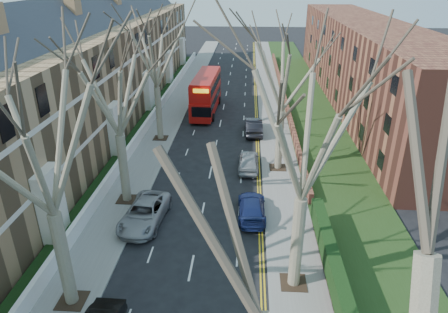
# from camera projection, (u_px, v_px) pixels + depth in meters

# --- Properties ---
(pavement_left) EXTENTS (3.00, 102.00, 0.12)m
(pavement_left) POSITION_uv_depth(u_px,v_px,m) (176.00, 106.00, 50.29)
(pavement_left) COLOR slate
(pavement_left) RESTS_ON ground
(pavement_right) EXTENTS (3.00, 102.00, 0.12)m
(pavement_right) POSITION_uv_depth(u_px,v_px,m) (272.00, 107.00, 49.62)
(pavement_right) COLOR slate
(pavement_right) RESTS_ON ground
(terrace_left) EXTENTS (9.70, 78.00, 13.60)m
(terrace_left) POSITION_uv_depth(u_px,v_px,m) (87.00, 77.00, 41.17)
(terrace_left) COLOR #906D49
(terrace_left) RESTS_ON ground
(flats_right) EXTENTS (13.97, 54.00, 10.00)m
(flats_right) POSITION_uv_depth(u_px,v_px,m) (363.00, 62.00, 50.53)
(flats_right) COLOR brown
(flats_right) RESTS_ON ground
(front_wall_left) EXTENTS (0.30, 78.00, 1.00)m
(front_wall_left) POSITION_uv_depth(u_px,v_px,m) (148.00, 123.00, 42.90)
(front_wall_left) COLOR white
(front_wall_left) RESTS_ON ground
(grass_verge_right) EXTENTS (6.00, 102.00, 0.06)m
(grass_verge_right) POSITION_uv_depth(u_px,v_px,m) (308.00, 107.00, 49.33)
(grass_verge_right) COLOR #213915
(grass_verge_right) RESTS_ON ground
(tree_left_mid) EXTENTS (10.50, 10.50, 14.71)m
(tree_left_mid) POSITION_uv_depth(u_px,v_px,m) (36.00, 128.00, 16.40)
(tree_left_mid) COLOR #716650
(tree_left_mid) RESTS_ON ground
(tree_left_far) EXTENTS (10.15, 10.15, 14.22)m
(tree_left_far) POSITION_uv_depth(u_px,v_px,m) (113.00, 77.00, 25.58)
(tree_left_far) COLOR #716650
(tree_left_far) RESTS_ON ground
(tree_left_dist) EXTENTS (10.50, 10.50, 14.71)m
(tree_left_dist) POSITION_uv_depth(u_px,v_px,m) (154.00, 42.00, 36.32)
(tree_left_dist) COLOR #716650
(tree_left_dist) RESTS_ON ground
(tree_right_mid) EXTENTS (10.50, 10.50, 14.71)m
(tree_right_mid) POSITION_uv_depth(u_px,v_px,m) (309.00, 117.00, 17.57)
(tree_right_mid) COLOR #716650
(tree_right_mid) RESTS_ON ground
(tree_right_far) EXTENTS (10.15, 10.15, 14.22)m
(tree_right_far) POSITION_uv_depth(u_px,v_px,m) (284.00, 60.00, 30.38)
(tree_right_far) COLOR #716650
(tree_right_far) RESTS_ON ground
(double_decker_bus) EXTENTS (2.97, 10.54, 4.39)m
(double_decker_bus) POSITION_uv_depth(u_px,v_px,m) (206.00, 94.00, 47.35)
(double_decker_bus) COLOR #A50F0B
(double_decker_bus) RESTS_ON ground
(car_left_far) EXTENTS (2.96, 5.56, 1.49)m
(car_left_far) POSITION_uv_depth(u_px,v_px,m) (145.00, 213.00, 26.64)
(car_left_far) COLOR gray
(car_left_far) RESTS_ON ground
(car_right_near) EXTENTS (1.96, 4.63, 1.33)m
(car_right_near) POSITION_uv_depth(u_px,v_px,m) (252.00, 207.00, 27.41)
(car_right_near) COLOR navy
(car_right_near) RESTS_ON ground
(car_right_mid) EXTENTS (1.81, 4.36, 1.48)m
(car_right_mid) POSITION_uv_depth(u_px,v_px,m) (249.00, 161.00, 33.96)
(car_right_mid) COLOR #92959A
(car_right_mid) RESTS_ON ground
(car_right_far) EXTENTS (1.91, 4.92, 1.60)m
(car_right_far) POSITION_uv_depth(u_px,v_px,m) (253.00, 126.00, 41.50)
(car_right_far) COLOR black
(car_right_far) RESTS_ON ground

